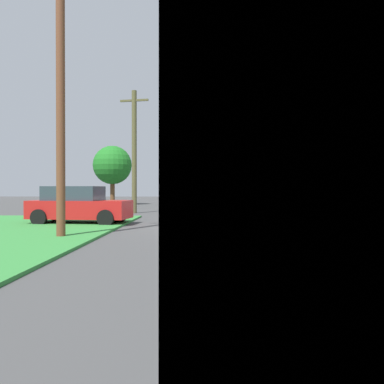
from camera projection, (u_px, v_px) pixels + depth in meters
ground_plane at (206, 229)px, 14.88m from camera, size 120.00×120.00×0.00m
lane_stripe_center at (215, 275)px, 6.88m from camera, size 0.20×14.00×0.01m
stop_sign at (329, 171)px, 13.63m from camera, size 0.80×0.21×2.98m
parked_car_near_building at (79, 205)px, 16.68m from camera, size 4.31×2.27×1.62m
car_approaching_junction at (215, 200)px, 25.26m from camera, size 4.76×2.45×1.62m
utility_pole_near at (60, 84)px, 11.90m from camera, size 1.80×0.27×9.12m
utility_pole_mid at (134, 150)px, 24.22m from camera, size 1.79×0.43×7.57m
direction_sign at (243, 190)px, 23.64m from camera, size 0.90×0.16×2.36m
oak_tree_left at (256, 153)px, 32.13m from camera, size 4.24×4.24×6.74m
pine_tree_center at (112, 165)px, 36.65m from camera, size 3.59×3.59×5.52m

